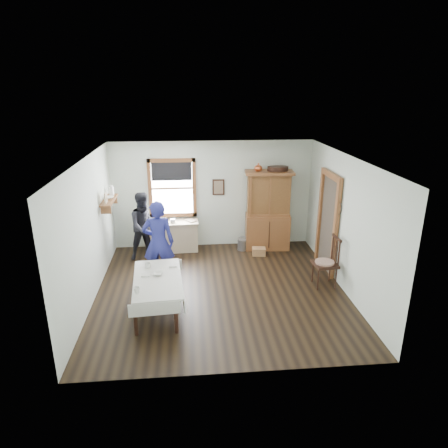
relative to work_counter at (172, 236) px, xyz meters
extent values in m
cube|color=black|center=(1.06, -2.19, -0.38)|extent=(5.00, 5.00, 0.01)
cube|color=white|center=(1.06, -2.19, 2.31)|extent=(5.00, 5.00, 0.01)
cube|color=silver|center=(1.06, 0.31, 0.97)|extent=(5.00, 0.01, 2.70)
cube|color=silver|center=(1.06, -4.69, 0.97)|extent=(5.00, 0.01, 2.70)
cube|color=silver|center=(-1.44, -2.19, 0.97)|extent=(0.01, 5.00, 2.70)
cube|color=silver|center=(3.56, -2.19, 0.97)|extent=(0.01, 5.00, 2.70)
cube|color=white|center=(0.06, 0.29, 1.17)|extent=(1.00, 0.02, 1.30)
cube|color=brown|center=(0.06, 0.27, 1.86)|extent=(1.18, 0.06, 0.09)
cube|color=brown|center=(0.06, 0.27, 0.47)|extent=(1.18, 0.06, 0.09)
cube|color=brown|center=(-0.49, 0.27, 1.17)|extent=(0.09, 0.06, 1.48)
cube|color=brown|center=(0.60, 0.27, 1.17)|extent=(0.09, 0.06, 1.48)
cube|color=black|center=(0.06, 0.25, 1.59)|extent=(0.98, 0.03, 0.45)
cube|color=#453B31|center=(3.53, -1.34, 0.67)|extent=(0.03, 0.90, 2.10)
cube|color=brown|center=(3.50, -1.85, 0.67)|extent=(0.08, 0.12, 2.10)
cube|color=brown|center=(3.50, -0.83, 0.67)|extent=(0.08, 0.12, 2.10)
cube|color=brown|center=(3.50, -1.34, 1.78)|extent=(0.08, 1.14, 0.12)
cube|color=brown|center=(-1.31, -0.69, 1.17)|extent=(0.24, 1.00, 0.04)
cube|color=brown|center=(-1.31, -1.09, 1.07)|extent=(0.22, 0.03, 0.18)
cube|color=brown|center=(-1.31, -0.29, 1.07)|extent=(0.22, 0.03, 0.18)
cube|color=tan|center=(-1.31, -0.99, 1.30)|extent=(0.03, 0.22, 0.24)
cylinder|color=white|center=(-1.31, -0.34, 1.30)|extent=(0.12, 0.12, 0.22)
cube|color=black|center=(1.21, 0.27, 1.17)|extent=(0.30, 0.04, 0.40)
torus|color=black|center=(3.51, -1.89, 1.34)|extent=(0.01, 0.27, 0.27)
cube|color=tan|center=(0.00, 0.00, 0.00)|extent=(1.35, 0.56, 0.76)
cube|color=brown|center=(2.43, -0.05, 0.62)|extent=(1.22, 0.65, 2.00)
cube|color=silver|center=(-0.15, -2.87, -0.05)|extent=(1.01, 1.74, 0.67)
cube|color=black|center=(3.21, -2.18, 0.16)|extent=(0.54, 0.54, 1.09)
cube|color=gray|center=(1.79, -0.12, -0.24)|extent=(0.28, 0.28, 0.28)
cube|color=#A3724A|center=(2.14, -0.50, -0.29)|extent=(0.35, 0.26, 0.19)
imported|color=navy|center=(-0.19, -1.68, 0.44)|extent=(0.61, 0.41, 1.65)
imported|color=black|center=(-0.60, -0.39, 0.37)|extent=(0.90, 0.82, 1.51)
imported|color=white|center=(-0.35, -2.41, 0.33)|extent=(0.15, 0.15, 0.09)
imported|color=white|center=(-0.45, -3.38, 0.34)|extent=(0.12, 0.12, 0.10)
imported|color=white|center=(-0.14, -2.73, 0.32)|extent=(0.24, 0.24, 0.05)
imported|color=#7D6853|center=(0.42, -0.04, 0.39)|extent=(0.27, 0.28, 0.02)
imported|color=white|center=(-0.49, -0.05, 0.41)|extent=(0.26, 0.26, 0.07)
imported|color=white|center=(-1.31, -0.64, 1.21)|extent=(0.22, 0.22, 0.05)
camera|label=1|loc=(0.47, -9.43, 3.59)|focal=32.00mm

